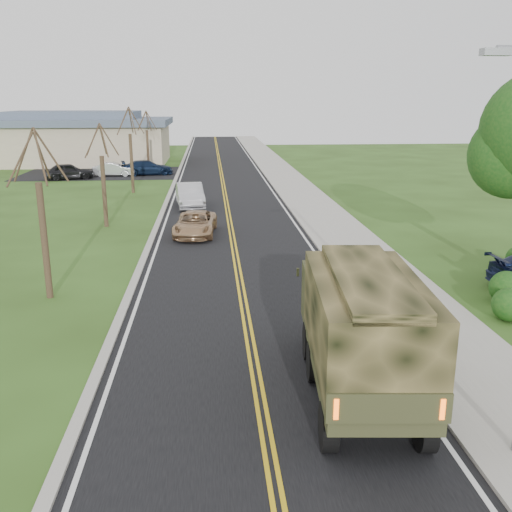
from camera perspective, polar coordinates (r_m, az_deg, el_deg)
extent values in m
plane|color=#2C4416|center=(12.39, 1.30, -18.94)|extent=(160.00, 160.00, 0.00)
cube|color=black|center=(50.66, -3.37, 7.52)|extent=(8.00, 120.00, 0.01)
cube|color=#9E998E|center=(50.91, 1.34, 7.64)|extent=(0.30, 120.00, 0.12)
cube|color=#9E998E|center=(51.12, 3.31, 7.64)|extent=(3.20, 120.00, 0.10)
cube|color=#9E998E|center=(50.74, -8.10, 7.46)|extent=(0.30, 120.00, 0.10)
cube|color=gray|center=(10.81, 22.91, 18.29)|extent=(0.50, 0.22, 0.12)
sphere|color=#134313|center=(23.64, 24.26, 9.16)|extent=(3.24, 3.24, 3.24)
cylinder|color=#38281C|center=(21.58, -20.39, 1.36)|extent=(0.24, 0.24, 4.20)
cylinder|color=#38281C|center=(21.09, -19.81, 9.48)|extent=(1.01, 0.33, 1.90)
cylinder|color=#38281C|center=(21.68, -20.61, 9.34)|extent=(0.13, 1.29, 1.74)
cylinder|color=#38281C|center=(21.40, -22.23, 9.32)|extent=(0.98, 0.43, 1.90)
cylinder|color=#38281C|center=(20.76, -22.55, 8.92)|extent=(0.79, 1.05, 1.77)
cylinder|color=#38281C|center=(20.63, -20.76, 9.28)|extent=(0.58, 0.90, 1.90)
cylinder|color=#38281C|center=(33.09, -14.94, 6.23)|extent=(0.24, 0.24, 3.96)
cylinder|color=#38281C|center=(32.81, -14.47, 11.22)|extent=(0.96, 0.32, 1.79)
cylinder|color=#38281C|center=(33.34, -15.05, 11.11)|extent=(0.12, 1.22, 1.65)
cylinder|color=#38281C|center=(33.02, -16.00, 11.13)|extent=(0.93, 0.41, 1.79)
cylinder|color=#38281C|center=(32.40, -16.08, 10.93)|extent=(0.75, 0.99, 1.67)
cylinder|color=#38281C|center=(32.35, -14.97, 11.13)|extent=(0.55, 0.85, 1.80)
cylinder|color=#38281C|center=(44.81, -12.32, 9.01)|extent=(0.24, 0.24, 4.44)
cylinder|color=#38281C|center=(44.66, -11.89, 13.13)|extent=(1.07, 0.35, 2.00)
cylinder|color=#38281C|center=(45.23, -12.40, 13.03)|extent=(0.13, 1.36, 1.84)
cylinder|color=#38281C|center=(44.84, -13.16, 13.07)|extent=(1.03, 0.46, 2.00)
cylinder|color=#38281C|center=(44.14, -13.19, 12.93)|extent=(0.83, 1.10, 1.87)
cylinder|color=#38281C|center=(44.12, -12.27, 13.09)|extent=(0.61, 0.95, 2.01)
cylinder|color=#38281C|center=(56.69, -10.76, 10.20)|extent=(0.24, 0.24, 4.08)
cylinder|color=#38281C|center=(56.59, -10.42, 13.19)|extent=(0.99, 0.33, 1.84)
cylinder|color=#38281C|center=(57.10, -10.81, 13.12)|extent=(0.13, 1.25, 1.69)
cylinder|color=#38281C|center=(56.73, -11.35, 13.15)|extent=(0.95, 0.42, 1.85)
cylinder|color=#38281C|center=(56.09, -11.35, 13.05)|extent=(0.77, 1.02, 1.72)
cylinder|color=#38281C|center=(56.08, -10.68, 13.16)|extent=(0.57, 0.88, 1.85)
cube|color=tan|center=(68.00, -17.58, 10.65)|extent=(20.00, 12.00, 4.20)
cube|color=#475466|center=(67.87, -17.75, 12.66)|extent=(21.00, 13.00, 0.70)
cube|color=#475466|center=(67.85, -17.80, 13.25)|extent=(14.00, 8.00, 0.90)
cube|color=black|center=(57.29, -13.67, 8.04)|extent=(18.00, 10.00, 0.02)
cylinder|color=black|center=(12.27, 7.26, -16.59)|extent=(0.41, 1.06, 1.03)
cylinder|color=black|center=(12.66, 16.52, -16.07)|extent=(0.41, 1.06, 1.03)
cylinder|color=black|center=(14.88, 5.84, -10.46)|extent=(0.41, 1.06, 1.03)
cylinder|color=black|center=(15.20, 13.38, -10.24)|extent=(0.41, 1.06, 1.03)
cylinder|color=black|center=(16.06, 5.39, -8.41)|extent=(0.41, 1.06, 1.03)
cylinder|color=black|center=(16.36, 12.35, -8.26)|extent=(0.41, 1.06, 1.03)
cube|color=#393B20|center=(14.31, 10.11, -9.65)|extent=(2.78, 6.73, 0.33)
cube|color=#393B20|center=(16.20, 8.81, -3.51)|extent=(2.39, 1.96, 1.31)
cube|color=black|center=(16.94, 8.42, -1.98)|extent=(2.06, 0.24, 0.66)
cube|color=#393B20|center=(13.50, 10.73, -10.18)|extent=(2.74, 5.15, 0.14)
cube|color=black|center=(13.11, 10.95, -6.29)|extent=(2.74, 5.15, 1.88)
cube|color=black|center=(12.78, 11.17, -2.18)|extent=(1.90, 5.08, 0.23)
cube|color=#393B20|center=(11.24, 13.13, -14.55)|extent=(2.35, 0.30, 0.61)
cube|color=#FF590C|center=(11.02, 8.02, -14.93)|extent=(0.10, 0.05, 0.42)
cube|color=#FF590C|center=(11.45, 18.16, -14.36)|extent=(0.10, 0.05, 0.42)
imported|color=tan|center=(30.30, -6.10, 3.22)|extent=(2.40, 4.57, 1.23)
imported|color=silver|center=(38.32, -6.62, 6.04)|extent=(2.16, 4.90, 1.56)
imported|color=black|center=(54.02, -18.22, 8.05)|extent=(4.58, 2.89, 1.45)
imported|color=silver|center=(55.20, -14.01, 8.41)|extent=(3.85, 1.37, 1.26)
imported|color=#0D1A32|center=(55.42, -10.80, 8.67)|extent=(5.02, 2.77, 1.38)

